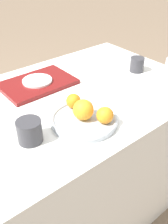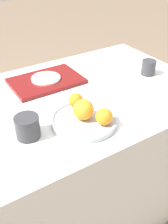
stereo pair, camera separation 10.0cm
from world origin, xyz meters
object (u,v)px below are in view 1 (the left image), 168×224
(orange_0, at_px, (83,110))
(serving_tray, at_px, (38,83))
(fruit_platter, at_px, (84,120))
(side_plate, at_px, (37,81))
(orange_1, at_px, (73,101))
(cup_1, at_px, (137,65))
(cup_2, at_px, (30,131))
(orange_2, at_px, (105,115))

(orange_0, xyz_separation_m, serving_tray, (0.02, 0.38, -0.05))
(fruit_platter, height_order, side_plate, side_plate)
(orange_1, bearing_deg, fruit_platter, -101.78)
(serving_tray, relative_size, cup_1, 4.51)
(orange_1, relative_size, cup_2, 0.68)
(serving_tray, xyz_separation_m, side_plate, (-0.00, 0.00, 0.02))
(orange_1, height_order, serving_tray, orange_1)
(serving_tray, bearing_deg, cup_2, -124.49)
(side_plate, xyz_separation_m, cup_1, (0.49, -0.20, 0.01))
(cup_2, bearing_deg, serving_tray, 55.51)
(serving_tray, bearing_deg, orange_1, -90.07)
(orange_1, xyz_separation_m, side_plate, (0.00, 0.29, -0.02))
(orange_1, height_order, side_plate, orange_1)
(orange_0, distance_m, side_plate, 0.38)
(fruit_platter, height_order, cup_1, cup_1)
(orange_0, relative_size, side_plate, 0.57)
(orange_1, xyz_separation_m, serving_tray, (0.00, 0.29, -0.04))
(side_plate, bearing_deg, serving_tray, 0.00)
(cup_1, bearing_deg, orange_2, -152.06)
(orange_0, xyz_separation_m, cup_2, (-0.22, 0.03, -0.02))
(side_plate, bearing_deg, orange_0, -93.00)
(orange_1, relative_size, orange_2, 0.93)
(orange_0, distance_m, cup_2, 0.22)
(orange_1, bearing_deg, orange_2, -80.14)
(side_plate, height_order, cup_1, cup_1)
(orange_1, bearing_deg, orange_0, -102.58)
(orange_2, distance_m, side_plate, 0.45)
(cup_1, xyz_separation_m, cup_2, (-0.73, -0.14, 0.00))
(fruit_platter, distance_m, serving_tray, 0.38)
(orange_2, distance_m, cup_1, 0.53)
(orange_0, height_order, serving_tray, orange_0)
(orange_1, relative_size, serving_tray, 0.18)
(fruit_platter, xyz_separation_m, cup_1, (0.51, 0.18, 0.03))
(serving_tray, distance_m, side_plate, 0.02)
(orange_0, height_order, orange_1, orange_0)
(fruit_platter, bearing_deg, orange_1, 78.22)
(orange_0, bearing_deg, cup_2, 170.92)
(orange_0, relative_size, serving_tray, 0.24)
(orange_0, xyz_separation_m, side_plate, (0.02, 0.38, -0.03))
(orange_0, bearing_deg, cup_1, 18.96)
(fruit_platter, distance_m, cup_1, 0.55)
(orange_1, bearing_deg, side_plate, 89.93)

